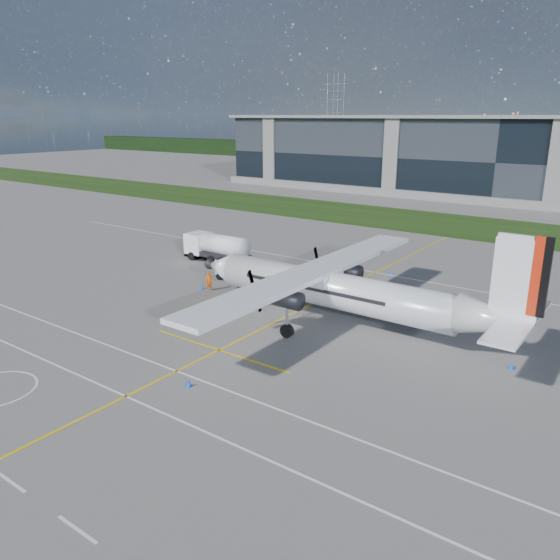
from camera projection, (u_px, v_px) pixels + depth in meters
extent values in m
plane|color=slate|center=(428.00, 233.00, 75.05)|extent=(400.00, 400.00, 0.00)
cube|color=#1C360E|center=(448.00, 224.00, 81.24)|extent=(400.00, 18.00, 0.04)
cube|color=black|center=(510.00, 159.00, 103.85)|extent=(120.00, 20.00, 15.00)
cube|color=yellow|center=(336.00, 292.00, 50.13)|extent=(0.20, 70.00, 0.01)
cube|color=white|center=(94.00, 382.00, 33.24)|extent=(90.00, 0.15, 0.01)
imported|color=#F25907|center=(209.00, 280.00, 50.33)|extent=(0.93, 1.01, 2.03)
cone|color=blue|center=(390.00, 272.00, 55.76)|extent=(0.36, 0.36, 0.50)
cone|color=blue|center=(512.00, 365.00, 34.90)|extent=(0.36, 0.36, 0.50)
cone|color=blue|center=(202.00, 286.00, 50.94)|extent=(0.36, 0.36, 0.50)
cone|color=blue|center=(188.00, 383.00, 32.64)|extent=(0.36, 0.36, 0.50)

